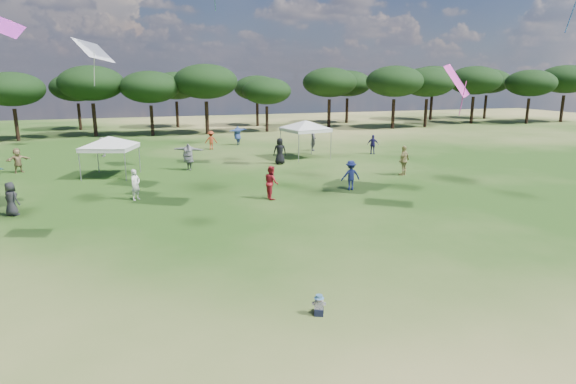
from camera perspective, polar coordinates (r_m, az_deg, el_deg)
name	(u,v)px	position (r m, az deg, el deg)	size (l,w,h in m)	color
ground	(357,345)	(12.15, 8.16, -17.49)	(140.00, 140.00, 0.00)	#284A16
tree_line	(194,84)	(57.14, -11.11, 12.49)	(108.78, 17.63, 7.77)	black
tent_left	(109,138)	(32.42, -20.47, 6.00)	(5.68, 5.68, 2.88)	gray
tent_right	(306,122)	(37.52, 2.10, 8.30)	(6.04, 6.04, 3.23)	gray
toddler	(319,306)	(13.25, 3.69, -13.30)	(0.44, 0.47, 0.58)	black
festival_crowd	(206,155)	(34.31, -9.70, 4.37)	(28.19, 21.75, 1.93)	navy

